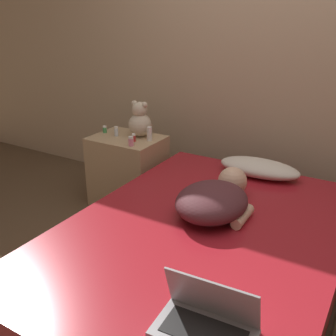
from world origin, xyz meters
The scene contains 13 objects.
ground_plane centered at (0.00, 0.00, 0.00)m, with size 12.00×12.00×0.00m, color brown.
wall_back centered at (0.00, 1.29, 1.30)m, with size 8.00×0.06×2.60m.
bed centered at (0.00, 0.00, 0.22)m, with size 1.40×2.01×0.44m.
nightstand centered at (-1.03, 0.74, 0.29)m, with size 0.54×0.42×0.58m.
pillow centered at (0.02, 0.83, 0.50)m, with size 0.56×0.26×0.11m.
person_lying centered at (-0.02, 0.20, 0.53)m, with size 0.40×0.64×0.18m.
laptop centered at (0.32, -0.63, 0.49)m, with size 0.37×0.23×0.21m.
teddy_bear centered at (-0.96, 0.82, 0.70)m, with size 0.18×0.18×0.28m.
bottle_pink centered at (-0.88, 0.59, 0.61)m, with size 0.04×0.04×0.07m.
bottle_green centered at (-1.26, 0.75, 0.60)m, with size 0.03×0.03×0.06m.
bottle_clear centered at (-1.12, 0.73, 0.61)m, with size 0.03×0.03×0.08m.
bottle_red centered at (-0.92, 0.68, 0.60)m, with size 0.03×0.03×0.06m.
bottle_white centered at (-0.83, 0.76, 0.63)m, with size 0.04×0.04×0.11m.
Camera 1 is at (0.76, -1.63, 1.51)m, focal length 42.00 mm.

